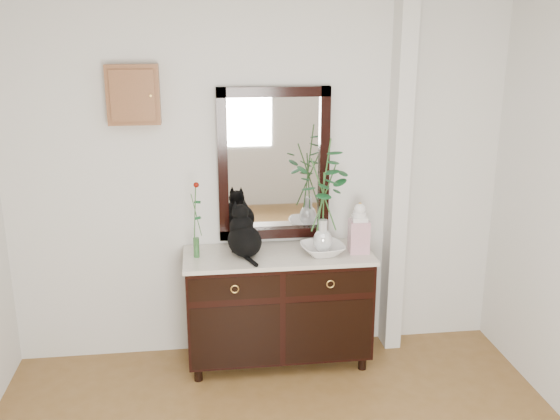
{
  "coord_description": "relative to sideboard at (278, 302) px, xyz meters",
  "views": [
    {
      "loc": [
        -0.42,
        -2.36,
        2.39
      ],
      "look_at": [
        0.1,
        1.63,
        1.2
      ],
      "focal_mm": 40.0,
      "sensor_mm": 36.0,
      "label": 1
    }
  ],
  "objects": [
    {
      "name": "vase_branches",
      "position": [
        0.31,
        -0.05,
        0.8
      ],
      "size": [
        0.46,
        0.46,
        0.82
      ],
      "primitive_type": null,
      "rotation": [
        0.0,
        0.0,
        0.2
      ],
      "color": "silver",
      "rests_on": "lotus_bowl"
    },
    {
      "name": "pilaster",
      "position": [
        0.9,
        0.17,
        0.88
      ],
      "size": [
        0.12,
        0.2,
        2.7
      ],
      "primitive_type": "cube",
      "color": "silver",
      "rests_on": "ground"
    },
    {
      "name": "bud_vase_rose",
      "position": [
        -0.57,
        0.0,
        0.65
      ],
      "size": [
        0.08,
        0.08,
        0.55
      ],
      "primitive_type": null,
      "rotation": [
        0.0,
        0.0,
        0.15
      ],
      "color": "#2E5D2E",
      "rests_on": "sideboard"
    },
    {
      "name": "cat",
      "position": [
        -0.24,
        -0.01,
        0.56
      ],
      "size": [
        0.35,
        0.38,
        0.37
      ],
      "primitive_type": null,
      "rotation": [
        0.0,
        0.0,
        0.34
      ],
      "color": "black",
      "rests_on": "sideboard"
    },
    {
      "name": "key_cabinet",
      "position": [
        -0.95,
        0.21,
        1.48
      ],
      "size": [
        0.35,
        0.1,
        0.4
      ],
      "primitive_type": "cube",
      "color": "brown",
      "rests_on": "wall_back"
    },
    {
      "name": "wall_back",
      "position": [
        -0.1,
        0.25,
        0.88
      ],
      "size": [
        3.6,
        0.04,
        2.7
      ],
      "primitive_type": "cube",
      "color": "silver",
      "rests_on": "ground"
    },
    {
      "name": "sideboard",
      "position": [
        0.0,
        0.0,
        0.0
      ],
      "size": [
        1.33,
        0.52,
        0.82
      ],
      "color": "black",
      "rests_on": "ground"
    },
    {
      "name": "lotus_bowl",
      "position": [
        0.31,
        -0.05,
        0.41
      ],
      "size": [
        0.34,
        0.34,
        0.07
      ],
      "primitive_type": "imported",
      "rotation": [
        0.0,
        0.0,
        0.13
      ],
      "color": "white",
      "rests_on": "sideboard"
    },
    {
      "name": "wall_mirror",
      "position": [
        -0.0,
        0.24,
        0.97
      ],
      "size": [
        0.8,
        0.06,
        1.1
      ],
      "color": "black",
      "rests_on": "wall_back"
    },
    {
      "name": "ginger_jar",
      "position": [
        0.57,
        -0.04,
        0.56
      ],
      "size": [
        0.14,
        0.14,
        0.37
      ],
      "primitive_type": null,
      "rotation": [
        0.0,
        0.0,
        -0.06
      ],
      "color": "white",
      "rests_on": "sideboard"
    }
  ]
}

